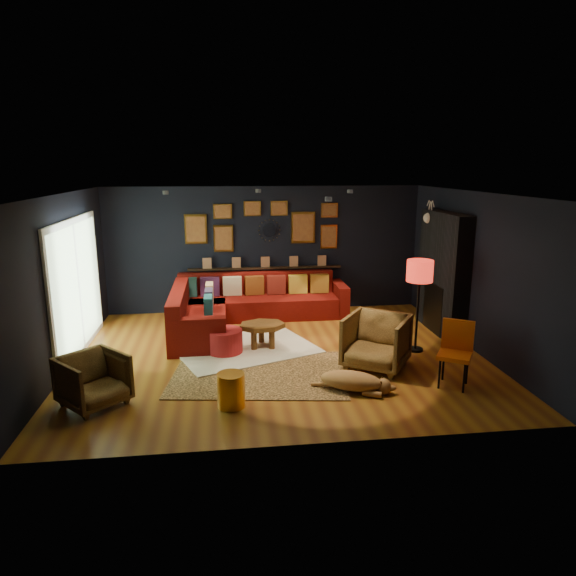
{
  "coord_description": "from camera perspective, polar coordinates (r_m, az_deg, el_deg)",
  "views": [
    {
      "loc": [
        -0.85,
        -7.81,
        3.02
      ],
      "look_at": [
        0.18,
        0.3,
        1.05
      ],
      "focal_mm": 32.0,
      "sensor_mm": 36.0,
      "label": 1
    }
  ],
  "objects": [
    {
      "name": "room_walls",
      "position": [
        7.98,
        -1.0,
        3.24
      ],
      "size": [
        6.5,
        6.5,
        6.5
      ],
      "color": "black",
      "rests_on": "ground"
    },
    {
      "name": "shag_rug",
      "position": [
        8.7,
        -4.78,
        -6.72
      ],
      "size": [
        2.63,
        2.29,
        0.03
      ],
      "primitive_type": "cube",
      "rotation": [
        0.0,
        0.0,
        0.37
      ],
      "color": "white",
      "rests_on": "ground"
    },
    {
      "name": "sunburst_mirror",
      "position": [
        10.65,
        -2.06,
        6.41
      ],
      "size": [
        0.47,
        0.16,
        0.47
      ],
      "color": "silver",
      "rests_on": "room_walls"
    },
    {
      "name": "deer_head",
      "position": [
        10.08,
        16.26,
        7.49
      ],
      "size": [
        0.5,
        0.28,
        0.45
      ],
      "color": "white",
      "rests_on": "fireplace"
    },
    {
      "name": "armchair_right",
      "position": [
        7.91,
        9.79,
        -5.61
      ],
      "size": [
        1.19,
        1.18,
        0.91
      ],
      "primitive_type": "imported",
      "rotation": [
        0.0,
        0.0,
        -0.6
      ],
      "color": "#A87B38",
      "rests_on": "ground"
    },
    {
      "name": "dog",
      "position": [
        7.15,
        7.05,
        -9.81
      ],
      "size": [
        1.29,
        1.0,
        0.37
      ],
      "primitive_type": null,
      "rotation": [
        0.0,
        0.0,
        -0.43
      ],
      "color": "#A8824A",
      "rests_on": "leopard_rug"
    },
    {
      "name": "floor_lamp",
      "position": [
        8.54,
        14.42,
        1.38
      ],
      "size": [
        0.42,
        0.42,
        1.53
      ],
      "color": "black",
      "rests_on": "ground"
    },
    {
      "name": "pouf",
      "position": [
        8.49,
        -7.02,
        -5.85
      ],
      "size": [
        0.57,
        0.57,
        0.38
      ],
      "primitive_type": "cylinder",
      "color": "maroon",
      "rests_on": "shag_rug"
    },
    {
      "name": "floor",
      "position": [
        8.42,
        -0.96,
        -7.49
      ],
      "size": [
        6.5,
        6.5,
        0.0
      ],
      "primitive_type": "plane",
      "color": "#97601B",
      "rests_on": "ground"
    },
    {
      "name": "armchair_left",
      "position": [
        7.08,
        -20.84,
        -9.33
      ],
      "size": [
        1.0,
        0.99,
        0.75
      ],
      "primitive_type": "imported",
      "rotation": [
        0.0,
        0.0,
        0.75
      ],
      "color": "#A87B38",
      "rests_on": "ground"
    },
    {
      "name": "orange_chair",
      "position": [
        7.55,
        18.16,
        -6.32
      ],
      "size": [
        0.6,
        0.6,
        0.92
      ],
      "rotation": [
        0.0,
        0.0,
        -0.57
      ],
      "color": "black",
      "rests_on": "ground"
    },
    {
      "name": "gold_stool",
      "position": [
        6.71,
        -6.34,
        -11.2
      ],
      "size": [
        0.36,
        0.36,
        0.45
      ],
      "primitive_type": "cylinder",
      "color": "gold",
      "rests_on": "ground"
    },
    {
      "name": "sliding_door",
      "position": [
        8.95,
        -22.37,
        0.11
      ],
      "size": [
        0.06,
        2.8,
        2.2
      ],
      "color": "white",
      "rests_on": "ground"
    },
    {
      "name": "sectional",
      "position": [
        9.99,
        -5.61,
        -2.19
      ],
      "size": [
        3.41,
        2.69,
        0.86
      ],
      "color": "maroon",
      "rests_on": "ground"
    },
    {
      "name": "gallery_wall",
      "position": [
        10.63,
        -2.68,
        6.97
      ],
      "size": [
        3.15,
        0.04,
        1.02
      ],
      "color": "gold",
      "rests_on": "room_walls"
    },
    {
      "name": "ceiling_spots",
      "position": [
        8.66,
        -1.61,
        10.49
      ],
      "size": [
        3.3,
        2.5,
        0.06
      ],
      "color": "black",
      "rests_on": "room_walls"
    },
    {
      "name": "coffee_table",
      "position": [
        8.66,
        -2.89,
        -4.46
      ],
      "size": [
        0.85,
        0.67,
        0.4
      ],
      "rotation": [
        0.0,
        0.0,
        0.1
      ],
      "color": "brown",
      "rests_on": "shag_rug"
    },
    {
      "name": "leopard_rug",
      "position": [
        7.73,
        -3.21,
        -9.43
      ],
      "size": [
        2.75,
        2.13,
        0.01
      ],
      "primitive_type": "cube",
      "rotation": [
        0.0,
        0.0,
        -0.14
      ],
      "color": "tan",
      "rests_on": "ground"
    },
    {
      "name": "fireplace",
      "position": [
        9.77,
        16.76,
        1.15
      ],
      "size": [
        0.31,
        1.6,
        2.2
      ],
      "color": "black",
      "rests_on": "ground"
    },
    {
      "name": "ledge",
      "position": [
        10.73,
        -2.54,
        2.24
      ],
      "size": [
        3.2,
        0.12,
        0.04
      ],
      "primitive_type": "cube",
      "color": "black",
      "rests_on": "room_walls"
    }
  ]
}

